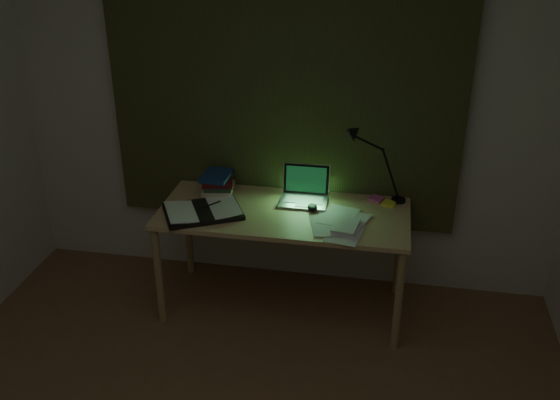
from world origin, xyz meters
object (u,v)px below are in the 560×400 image
at_px(book_stack, 218,184).
at_px(desk_lamp, 401,166).
at_px(desk, 283,260).
at_px(open_textbook, 203,211).
at_px(loose_papers, 338,224).
at_px(laptop, 304,188).

relative_size(book_stack, desk_lamp, 0.46).
bearing_deg(book_stack, desk_lamp, 4.97).
relative_size(desk, open_textbook, 3.38).
distance_m(open_textbook, loose_papers, 0.81).
xyz_separation_m(book_stack, loose_papers, (0.79, -0.28, -0.06)).
distance_m(desk, book_stack, 0.64).
relative_size(desk, book_stack, 6.81).
height_order(book_stack, desk_lamp, desk_lamp).
height_order(laptop, open_textbook, laptop).
bearing_deg(desk, desk_lamp, 21.25).
height_order(laptop, desk_lamp, desk_lamp).
height_order(open_textbook, desk_lamp, desk_lamp).
xyz_separation_m(loose_papers, desk_lamp, (0.34, 0.38, 0.23)).
xyz_separation_m(laptop, loose_papers, (0.24, -0.25, -0.10)).
height_order(desk, book_stack, book_stack).
distance_m(laptop, loose_papers, 0.36).
bearing_deg(laptop, desk, -126.90).
bearing_deg(open_textbook, book_stack, 59.08).
height_order(desk, open_textbook, open_textbook).
bearing_deg(laptop, book_stack, 176.66).
bearing_deg(desk_lamp, book_stack, -163.89).
bearing_deg(book_stack, laptop, -3.28).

